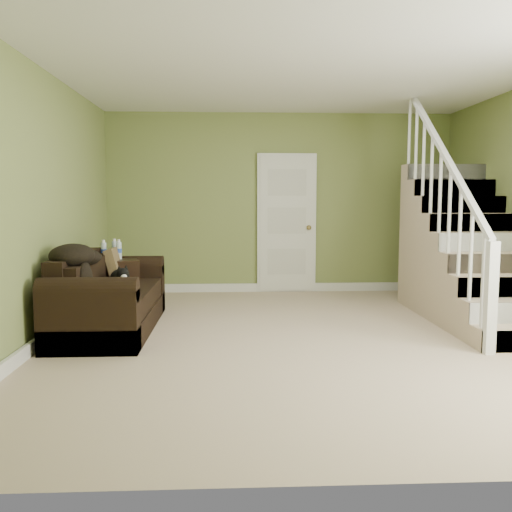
{
  "coord_description": "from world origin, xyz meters",
  "views": [
    {
      "loc": [
        -0.72,
        -5.18,
        1.36
      ],
      "look_at": [
        -0.46,
        0.35,
        0.78
      ],
      "focal_mm": 38.0,
      "sensor_mm": 36.0,
      "label": 1
    }
  ],
  "objects": [
    {
      "name": "side_table",
      "position": [
        -2.1,
        1.2,
        0.34
      ],
      "size": [
        0.69,
        0.69,
        0.89
      ],
      "rotation": [
        0.0,
        0.0,
        0.29
      ],
      "color": "black",
      "rests_on": "floor"
    },
    {
      "name": "wall_front",
      "position": [
        0.0,
        -2.75,
        1.3
      ],
      "size": [
        5.0,
        0.04,
        2.6
      ],
      "primitive_type": "cube",
      "color": "olive",
      "rests_on": "floor"
    },
    {
      "name": "baseboard_left",
      "position": [
        -2.47,
        0.0,
        0.06
      ],
      "size": [
        0.04,
        5.5,
        0.12
      ],
      "primitive_type": "cube",
      "color": "white",
      "rests_on": "floor"
    },
    {
      "name": "staircase",
      "position": [
        1.99,
        0.97,
        0.64
      ],
      "size": [
        1.0,
        2.51,
        2.82
      ],
      "color": "tan",
      "rests_on": "floor"
    },
    {
      "name": "wall_back",
      "position": [
        0.0,
        2.75,
        1.3
      ],
      "size": [
        5.0,
        0.04,
        2.6
      ],
      "primitive_type": "cube",
      "color": "olive",
      "rests_on": "floor"
    },
    {
      "name": "door",
      "position": [
        0.1,
        2.71,
        1.01
      ],
      "size": [
        0.86,
        0.12,
        2.02
      ],
      "color": "white",
      "rests_on": "floor"
    },
    {
      "name": "sofa",
      "position": [
        -2.01,
        0.45,
        0.3
      ],
      "size": [
        0.87,
        2.02,
        0.8
      ],
      "color": "black",
      "rests_on": "floor"
    },
    {
      "name": "baseboard_back",
      "position": [
        0.0,
        2.72,
        0.06
      ],
      "size": [
        5.0,
        0.04,
        0.12
      ],
      "primitive_type": "cube",
      "color": "white",
      "rests_on": "floor"
    },
    {
      "name": "floor",
      "position": [
        0.0,
        0.0,
        0.0
      ],
      "size": [
        5.0,
        5.5,
        0.01
      ],
      "primitive_type": "cube",
      "color": "tan",
      "rests_on": "ground"
    },
    {
      "name": "wall_left",
      "position": [
        -2.5,
        0.0,
        1.3
      ],
      "size": [
        0.04,
        5.5,
        2.6
      ],
      "primitive_type": "cube",
      "color": "olive",
      "rests_on": "floor"
    },
    {
      "name": "cat",
      "position": [
        -1.89,
        0.54,
        0.53
      ],
      "size": [
        0.34,
        0.53,
        0.26
      ],
      "rotation": [
        0.0,
        0.0,
        0.36
      ],
      "color": "black",
      "rests_on": "sofa"
    },
    {
      "name": "throw_blanket",
      "position": [
        -2.24,
        0.04,
        0.82
      ],
      "size": [
        0.49,
        0.6,
        0.22
      ],
      "primitive_type": "ellipsoid",
      "rotation": [
        0.0,
        0.0,
        -0.16
      ],
      "color": "black",
      "rests_on": "sofa"
    },
    {
      "name": "banana",
      "position": [
        -1.89,
        -0.11,
        0.46
      ],
      "size": [
        0.06,
        0.2,
        0.06
      ],
      "primitive_type": "ellipsoid",
      "rotation": [
        0.0,
        0.0,
        -0.02
      ],
      "color": "gold",
      "rests_on": "sofa"
    },
    {
      "name": "ceiling",
      "position": [
        0.0,
        0.0,
        2.6
      ],
      "size": [
        5.0,
        5.5,
        0.01
      ],
      "primitive_type": "cube",
      "color": "white",
      "rests_on": "wall_back"
    },
    {
      "name": "throw_pillow",
      "position": [
        -2.04,
        1.03,
        0.6
      ],
      "size": [
        0.2,
        0.4,
        0.41
      ],
      "primitive_type": "cube",
      "rotation": [
        0.0,
        -0.24,
        0.02
      ],
      "color": "#442F1B",
      "rests_on": "sofa"
    }
  ]
}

